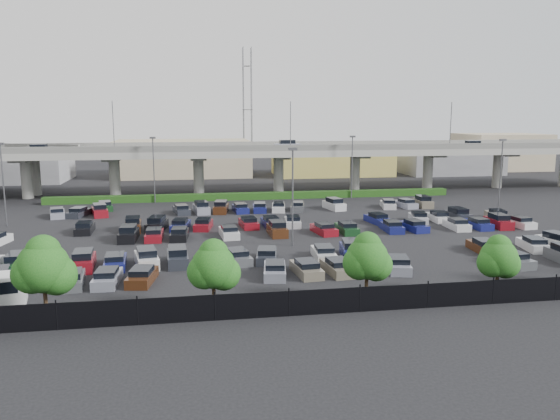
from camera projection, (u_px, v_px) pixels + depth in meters
name	position (u px, v px, depth m)	size (l,w,h in m)	color
ground	(280.00, 230.00, 65.03)	(280.00, 280.00, 0.00)	black
overpass	(249.00, 154.00, 94.89)	(150.00, 13.00, 15.80)	gray
hedge	(255.00, 196.00, 89.24)	(66.00, 1.60, 1.10)	#173710
fence	(345.00, 300.00, 37.64)	(70.00, 0.10, 2.00)	black
tree_row	(350.00, 258.00, 38.75)	(65.07, 3.66, 5.94)	#332316
parked_cars	(278.00, 231.00, 61.67)	(63.07, 41.69, 1.67)	navy
light_poles	(243.00, 177.00, 65.25)	(66.90, 48.38, 10.30)	#4B4C50
distant_buildings	(289.00, 158.00, 126.47)	(138.00, 24.00, 9.00)	gray
comm_tower	(247.00, 107.00, 134.96)	(2.40, 2.40, 30.00)	#4B4C50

